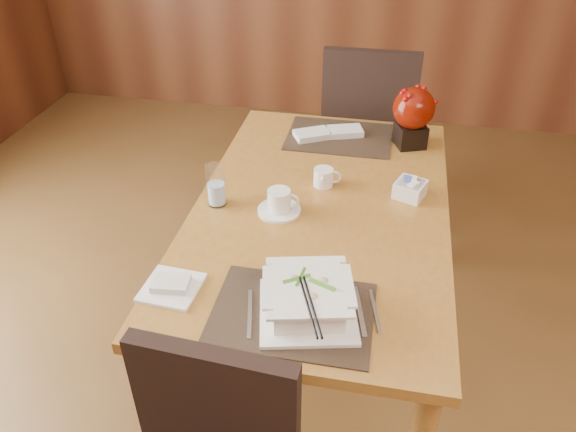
% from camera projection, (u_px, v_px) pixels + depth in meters
% --- Properties ---
extents(dining_table, '(0.90, 1.50, 0.75)m').
position_uv_depth(dining_table, '(320.00, 228.00, 2.07)').
color(dining_table, '#A4702D').
rests_on(dining_table, ground).
extents(placemat_near, '(0.45, 0.33, 0.01)m').
position_uv_depth(placemat_near, '(293.00, 313.00, 1.57)').
color(placemat_near, black).
rests_on(placemat_near, dining_table).
extents(placemat_far, '(0.45, 0.33, 0.01)m').
position_uv_depth(placemat_far, '(339.00, 137.00, 2.45)').
color(placemat_far, black).
rests_on(placemat_far, dining_table).
extents(soup_setting, '(0.32, 0.32, 0.11)m').
position_uv_depth(soup_setting, '(308.00, 300.00, 1.54)').
color(soup_setting, white).
rests_on(soup_setting, dining_table).
extents(coffee_cup, '(0.15, 0.15, 0.09)m').
position_uv_depth(coffee_cup, '(279.00, 203.00, 1.96)').
color(coffee_cup, white).
rests_on(coffee_cup, dining_table).
extents(water_glass, '(0.09, 0.09, 0.16)m').
position_uv_depth(water_glass, '(216.00, 185.00, 1.98)').
color(water_glass, white).
rests_on(water_glass, dining_table).
extents(creamer_jug, '(0.11, 0.11, 0.07)m').
position_uv_depth(creamer_jug, '(323.00, 177.00, 2.11)').
color(creamer_jug, white).
rests_on(creamer_jug, dining_table).
extents(sugar_caddy, '(0.13, 0.13, 0.06)m').
position_uv_depth(sugar_caddy, '(410.00, 189.00, 2.05)').
color(sugar_caddy, white).
rests_on(sugar_caddy, dining_table).
extents(berry_decor, '(0.17, 0.17, 0.26)m').
position_uv_depth(berry_decor, '(413.00, 114.00, 2.31)').
color(berry_decor, black).
rests_on(berry_decor, dining_table).
extents(napkins_far, '(0.32, 0.21, 0.03)m').
position_uv_depth(napkins_far, '(331.00, 133.00, 2.45)').
color(napkins_far, white).
rests_on(napkins_far, dining_table).
extents(bread_plate, '(0.17, 0.17, 0.01)m').
position_uv_depth(bread_plate, '(171.00, 288.00, 1.65)').
color(bread_plate, white).
rests_on(bread_plate, dining_table).
extents(far_chair, '(0.48, 0.49, 1.02)m').
position_uv_depth(far_chair, '(367.00, 127.00, 2.93)').
color(far_chair, black).
rests_on(far_chair, ground).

